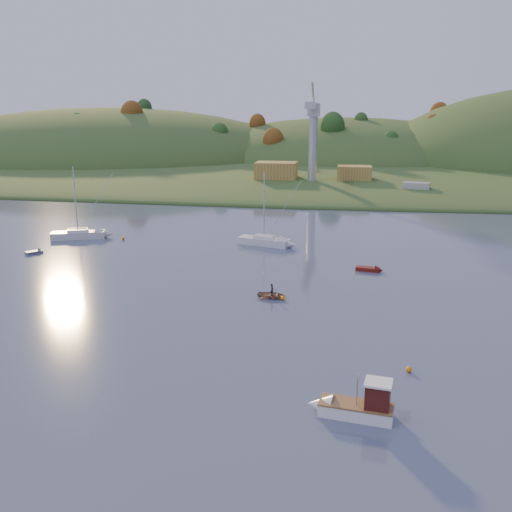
% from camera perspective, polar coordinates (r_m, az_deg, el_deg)
% --- Properties ---
extents(ground, '(500.00, 500.00, 0.00)m').
position_cam_1_polar(ground, '(39.88, -10.29, -17.51)').
color(ground, '#3B4861').
rests_on(ground, ground).
extents(far_shore, '(620.00, 220.00, 1.50)m').
position_cam_1_polar(far_shore, '(262.81, 6.87, 9.74)').
color(far_shore, '#25451B').
rests_on(far_shore, ground).
extents(shore_slope, '(640.00, 150.00, 7.00)m').
position_cam_1_polar(shore_slope, '(198.18, 5.94, 8.27)').
color(shore_slope, '#25451B').
rests_on(shore_slope, ground).
extents(hill_left, '(170.00, 140.00, 44.00)m').
position_cam_1_polar(hill_left, '(254.08, -14.49, 9.23)').
color(hill_left, '#25451B').
rests_on(hill_left, ground).
extents(hill_center, '(140.00, 120.00, 36.00)m').
position_cam_1_polar(hill_center, '(242.61, 9.02, 9.28)').
color(hill_center, '#25451B').
rests_on(hill_center, ground).
extents(hillside_trees, '(280.00, 50.00, 32.00)m').
position_cam_1_polar(hillside_trees, '(218.04, 6.28, 8.81)').
color(hillside_trees, '#1D4E1C').
rests_on(hillside_trees, ground).
extents(wharf, '(42.00, 16.00, 2.40)m').
position_cam_1_polar(wharf, '(155.12, 6.78, 7.00)').
color(wharf, slate).
rests_on(wharf, ground).
extents(shed_west, '(11.00, 8.00, 4.80)m').
position_cam_1_polar(shed_west, '(156.83, 2.04, 8.49)').
color(shed_west, olive).
rests_on(shed_west, wharf).
extents(shed_east, '(9.00, 7.00, 4.00)m').
position_cam_1_polar(shed_east, '(156.57, 9.80, 8.14)').
color(shed_east, olive).
rests_on(shed_east, wharf).
extents(dock_crane, '(3.20, 28.00, 20.30)m').
position_cam_1_polar(dock_crane, '(150.47, 5.72, 12.91)').
color(dock_crane, '#B7B7BC').
rests_on(dock_crane, wharf).
extents(fishing_boat, '(6.25, 2.73, 3.86)m').
position_cam_1_polar(fishing_boat, '(41.88, 9.44, -14.46)').
color(fishing_boat, white).
rests_on(fishing_boat, ground).
extents(sailboat_near, '(9.02, 5.37, 12.01)m').
position_cam_1_polar(sailboat_near, '(100.04, -17.36, 2.12)').
color(sailboat_near, silver).
rests_on(sailboat_near, ground).
extents(sailboat_far, '(8.76, 4.76, 11.65)m').
position_cam_1_polar(sailboat_far, '(90.79, 0.81, 1.56)').
color(sailboat_far, silver).
rests_on(sailboat_far, ground).
extents(canoe, '(3.62, 2.78, 0.70)m').
position_cam_1_polar(canoe, '(65.48, 1.61, -3.92)').
color(canoe, '#987254').
rests_on(canoe, ground).
extents(paddler, '(0.41, 0.56, 1.44)m').
position_cam_1_polar(paddler, '(65.37, 1.62, -3.61)').
color(paddler, black).
rests_on(paddler, ground).
extents(red_tender, '(3.76, 1.85, 1.23)m').
position_cam_1_polar(red_tender, '(77.65, 11.61, -1.34)').
color(red_tender, '#5C140D').
rests_on(red_tender, ground).
extents(grey_dinghy, '(2.54, 2.85, 1.05)m').
position_cam_1_polar(grey_dinghy, '(91.90, -21.02, 0.40)').
color(grey_dinghy, slate).
rests_on(grey_dinghy, ground).
extents(work_vessel, '(15.70, 8.50, 3.83)m').
position_cam_1_polar(work_vessel, '(145.42, 15.69, 6.14)').
color(work_vessel, slate).
rests_on(work_vessel, ground).
extents(buoy_0, '(0.50, 0.50, 0.50)m').
position_cam_1_polar(buoy_0, '(49.37, 15.03, -10.89)').
color(buoy_0, orange).
rests_on(buoy_0, ground).
extents(buoy_1, '(0.50, 0.50, 0.50)m').
position_cam_1_polar(buoy_1, '(64.81, 2.70, -4.22)').
color(buoy_1, orange).
rests_on(buoy_1, ground).
extents(buoy_2, '(0.50, 0.50, 0.50)m').
position_cam_1_polar(buoy_2, '(97.19, -13.14, 1.74)').
color(buoy_2, orange).
rests_on(buoy_2, ground).
extents(buoy_3, '(0.50, 0.50, 0.50)m').
position_cam_1_polar(buoy_3, '(94.02, -1.49, 1.69)').
color(buoy_3, orange).
rests_on(buoy_3, ground).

